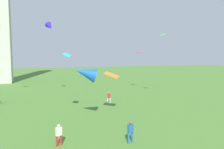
% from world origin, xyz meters
% --- Properties ---
extents(person_0, '(0.53, 0.39, 1.77)m').
position_xyz_m(person_0, '(1.01, 6.71, 1.00)').
color(person_0, '#235693').
rests_on(person_0, ground_plane).
extents(person_1, '(0.51, 0.42, 1.70)m').
position_xyz_m(person_1, '(-4.40, 8.14, 0.96)').
color(person_1, red).
rests_on(person_1, ground_plane).
extents(person_3, '(0.48, 0.36, 1.61)m').
position_xyz_m(person_3, '(4.12, 20.74, 0.91)').
color(person_3, silver).
rests_on(person_3, ground_plane).
extents(kite_flying_0, '(1.63, 2.02, 1.62)m').
position_xyz_m(kite_flying_0, '(-3.46, 28.62, 11.80)').
color(kite_flying_0, '#2C19E6').
extents(kite_flying_2, '(2.09, 1.85, 0.85)m').
position_xyz_m(kite_flying_2, '(2.49, 15.12, 4.67)').
color(kite_flying_2, '#C57421').
extents(kite_flying_3, '(1.37, 1.17, 0.14)m').
position_xyz_m(kite_flying_3, '(14.05, 30.20, 7.55)').
color(kite_flying_3, '#D02E4A').
extents(kite_flying_5, '(1.23, 1.43, 0.58)m').
position_xyz_m(kite_flying_5, '(-2.51, 15.94, 7.03)').
color(kite_flying_5, '#23C7BC').
extents(kite_flying_6, '(2.74, 2.02, 2.06)m').
position_xyz_m(kite_flying_6, '(-0.98, 13.50, 5.13)').
color(kite_flying_6, blue).
extents(kite_flying_8, '(1.06, 0.95, 0.47)m').
position_xyz_m(kite_flying_8, '(13.40, 21.27, 10.31)').
color(kite_flying_8, '#47CD25').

